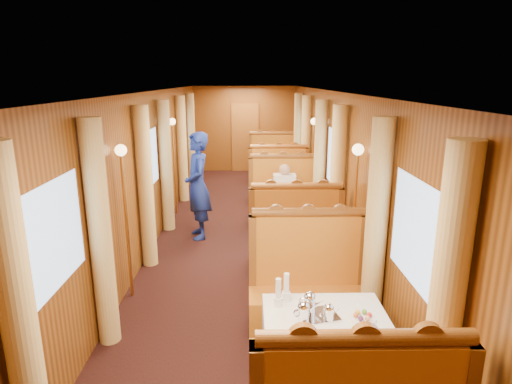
{
  "coord_description": "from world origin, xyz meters",
  "views": [
    {
      "loc": [
        0.1,
        -6.75,
        2.69
      ],
      "look_at": [
        0.21,
        -0.56,
        1.05
      ],
      "focal_mm": 30.0,
      "sensor_mm": 36.0,
      "label": 1
    }
  ],
  "objects_px": {
    "table_near": "(323,352)",
    "table_far": "(275,176)",
    "banquette_far_aft": "(273,166)",
    "rose_vase_mid": "(291,190)",
    "teapot_back": "(310,304)",
    "banquette_near_aft": "(308,291)",
    "steward": "(198,186)",
    "teapot_left": "(303,314)",
    "banquette_mid_fwd": "(294,242)",
    "passenger": "(284,190)",
    "fruit_plate": "(362,317)",
    "tea_tray": "(317,316)",
    "rose_vase_far": "(275,154)",
    "teapot_right": "(328,314)",
    "table_mid": "(288,222)",
    "banquette_far_fwd": "(278,184)",
    "banquette_mid_aft": "(283,203)"
  },
  "relations": [
    {
      "from": "table_near",
      "to": "table_far",
      "type": "xyz_separation_m",
      "value": [
        0.0,
        7.0,
        0.0
      ]
    },
    {
      "from": "banquette_far_aft",
      "to": "rose_vase_mid",
      "type": "bearing_deg",
      "value": -89.49
    },
    {
      "from": "teapot_back",
      "to": "rose_vase_mid",
      "type": "height_order",
      "value": "rose_vase_mid"
    },
    {
      "from": "banquette_near_aft",
      "to": "steward",
      "type": "xyz_separation_m",
      "value": [
        -1.52,
        2.84,
        0.5
      ]
    },
    {
      "from": "table_far",
      "to": "teapot_left",
      "type": "relative_size",
      "value": 6.19
    },
    {
      "from": "table_near",
      "to": "banquette_mid_fwd",
      "type": "height_order",
      "value": "banquette_mid_fwd"
    },
    {
      "from": "passenger",
      "to": "fruit_plate",
      "type": "bearing_deg",
      "value": -86.1
    },
    {
      "from": "tea_tray",
      "to": "rose_vase_far",
      "type": "height_order",
      "value": "rose_vase_far"
    },
    {
      "from": "teapot_right",
      "to": "fruit_plate",
      "type": "xyz_separation_m",
      "value": [
        0.29,
        0.02,
        -0.04
      ]
    },
    {
      "from": "banquette_near_aft",
      "to": "teapot_left",
      "type": "relative_size",
      "value": 7.9
    },
    {
      "from": "banquette_near_aft",
      "to": "rose_vase_mid",
      "type": "height_order",
      "value": "banquette_near_aft"
    },
    {
      "from": "teapot_right",
      "to": "table_mid",
      "type": "bearing_deg",
      "value": 74.98
    },
    {
      "from": "rose_vase_mid",
      "to": "banquette_far_fwd",
      "type": "bearing_deg",
      "value": 90.93
    },
    {
      "from": "table_near",
      "to": "banquette_mid_aft",
      "type": "relative_size",
      "value": 0.78
    },
    {
      "from": "banquette_near_aft",
      "to": "rose_vase_far",
      "type": "height_order",
      "value": "banquette_near_aft"
    },
    {
      "from": "tea_tray",
      "to": "fruit_plate",
      "type": "relative_size",
      "value": 1.49
    },
    {
      "from": "banquette_near_aft",
      "to": "rose_vase_mid",
      "type": "bearing_deg",
      "value": 89.09
    },
    {
      "from": "banquette_mid_aft",
      "to": "fruit_plate",
      "type": "distance_m",
      "value": 4.62
    },
    {
      "from": "banquette_near_aft",
      "to": "banquette_far_aft",
      "type": "bearing_deg",
      "value": 90.0
    },
    {
      "from": "banquette_far_fwd",
      "to": "teapot_right",
      "type": "bearing_deg",
      "value": -89.95
    },
    {
      "from": "banquette_near_aft",
      "to": "banquette_mid_fwd",
      "type": "distance_m",
      "value": 1.47
    },
    {
      "from": "table_far",
      "to": "teapot_left",
      "type": "distance_m",
      "value": 7.13
    },
    {
      "from": "table_near",
      "to": "banquette_mid_fwd",
      "type": "xyz_separation_m",
      "value": [
        0.0,
        2.49,
        0.05
      ]
    },
    {
      "from": "rose_vase_far",
      "to": "passenger",
      "type": "relative_size",
      "value": 0.47
    },
    {
      "from": "banquette_mid_aft",
      "to": "steward",
      "type": "height_order",
      "value": "steward"
    },
    {
      "from": "banquette_near_aft",
      "to": "rose_vase_far",
      "type": "distance_m",
      "value": 6.02
    },
    {
      "from": "tea_tray",
      "to": "teapot_back",
      "type": "relative_size",
      "value": 1.98
    },
    {
      "from": "table_near",
      "to": "banquette_mid_aft",
      "type": "height_order",
      "value": "banquette_mid_aft"
    },
    {
      "from": "banquette_near_aft",
      "to": "banquette_far_aft",
      "type": "height_order",
      "value": "same"
    },
    {
      "from": "banquette_near_aft",
      "to": "rose_vase_mid",
      "type": "relative_size",
      "value": 3.72
    },
    {
      "from": "banquette_far_aft",
      "to": "passenger",
      "type": "xyz_separation_m",
      "value": [
        -0.0,
        -3.76,
        0.32
      ]
    },
    {
      "from": "table_near",
      "to": "teapot_right",
      "type": "relative_size",
      "value": 7.19
    },
    {
      "from": "fruit_plate",
      "to": "rose_vase_mid",
      "type": "relative_size",
      "value": 0.63
    },
    {
      "from": "tea_tray",
      "to": "fruit_plate",
      "type": "height_order",
      "value": "fruit_plate"
    },
    {
      "from": "banquette_mid_aft",
      "to": "rose_vase_far",
      "type": "distance_m",
      "value": 2.55
    },
    {
      "from": "fruit_plate",
      "to": "rose_vase_far",
      "type": "relative_size",
      "value": 0.63
    },
    {
      "from": "table_near",
      "to": "banquette_far_fwd",
      "type": "bearing_deg",
      "value": 90.0
    },
    {
      "from": "teapot_right",
      "to": "teapot_back",
      "type": "distance_m",
      "value": 0.2
    },
    {
      "from": "banquette_far_aft",
      "to": "steward",
      "type": "distance_m",
      "value": 4.46
    },
    {
      "from": "banquette_mid_aft",
      "to": "tea_tray",
      "type": "bearing_deg",
      "value": -90.95
    },
    {
      "from": "table_mid",
      "to": "banquette_mid_aft",
      "type": "height_order",
      "value": "banquette_mid_aft"
    },
    {
      "from": "rose_vase_mid",
      "to": "passenger",
      "type": "relative_size",
      "value": 0.47
    },
    {
      "from": "steward",
      "to": "tea_tray",
      "type": "bearing_deg",
      "value": 5.31
    },
    {
      "from": "banquette_mid_aft",
      "to": "banquette_far_aft",
      "type": "distance_m",
      "value": 3.5
    },
    {
      "from": "banquette_mid_aft",
      "to": "steward",
      "type": "distance_m",
      "value": 1.73
    },
    {
      "from": "banquette_near_aft",
      "to": "table_far",
      "type": "xyz_separation_m",
      "value": [
        0.0,
        5.99,
        -0.05
      ]
    },
    {
      "from": "banquette_near_aft",
      "to": "fruit_plate",
      "type": "distance_m",
      "value": 1.19
    },
    {
      "from": "banquette_far_aft",
      "to": "teapot_right",
      "type": "xyz_separation_m",
      "value": [
        0.01,
        -8.13,
        0.39
      ]
    },
    {
      "from": "table_near",
      "to": "banquette_mid_fwd",
      "type": "distance_m",
      "value": 2.49
    },
    {
      "from": "table_near",
      "to": "rose_vase_far",
      "type": "relative_size",
      "value": 2.92
    }
  ]
}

